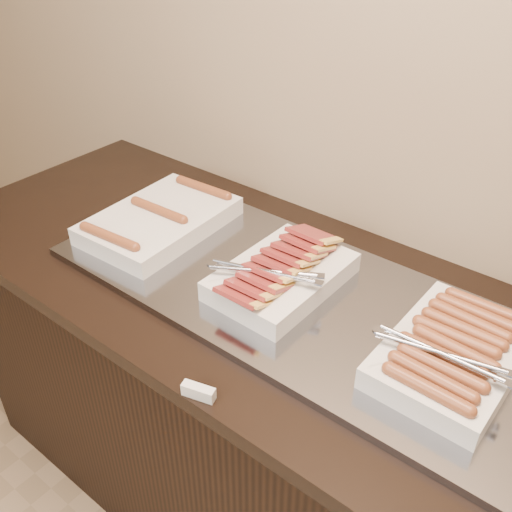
{
  "coord_description": "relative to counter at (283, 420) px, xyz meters",
  "views": [
    {
      "loc": [
        0.6,
        1.25,
        1.73
      ],
      "look_at": [
        -0.1,
        2.13,
        0.97
      ],
      "focal_mm": 40.0,
      "sensor_mm": 36.0,
      "label": 1
    }
  ],
  "objects": [
    {
      "name": "label_holder",
      "position": [
        0.05,
        -0.36,
        0.46
      ],
      "size": [
        0.07,
        0.04,
        0.03
      ],
      "primitive_type": "cube",
      "rotation": [
        0.0,
        0.0,
        0.28
      ],
      "color": "silver",
      "rests_on": "counter"
    },
    {
      "name": "dish_left",
      "position": [
        -0.43,
        0.0,
        0.49
      ],
      "size": [
        0.28,
        0.41,
        0.07
      ],
      "rotation": [
        0.0,
        0.0,
        0.05
      ],
      "color": "silver",
      "rests_on": "warming_tray"
    },
    {
      "name": "dish_center",
      "position": [
        -0.02,
        -0.0,
        0.5
      ],
      "size": [
        0.27,
        0.35,
        0.09
      ],
      "rotation": [
        0.0,
        0.0,
        -0.02
      ],
      "color": "silver",
      "rests_on": "warming_tray"
    },
    {
      "name": "counter",
      "position": [
        0.0,
        0.0,
        0.0
      ],
      "size": [
        2.06,
        0.76,
        0.9
      ],
      "color": "black",
      "rests_on": "ground"
    },
    {
      "name": "warming_tray",
      "position": [
        0.02,
        0.0,
        0.46
      ],
      "size": [
        1.2,
        0.5,
        0.02
      ],
      "primitive_type": "cube",
      "color": "gray",
      "rests_on": "counter"
    },
    {
      "name": "dish_right",
      "position": [
        0.4,
        -0.0,
        0.5
      ],
      "size": [
        0.27,
        0.35,
        0.08
      ],
      "rotation": [
        0.0,
        0.0,
        -0.01
      ],
      "color": "silver",
      "rests_on": "warming_tray"
    }
  ]
}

